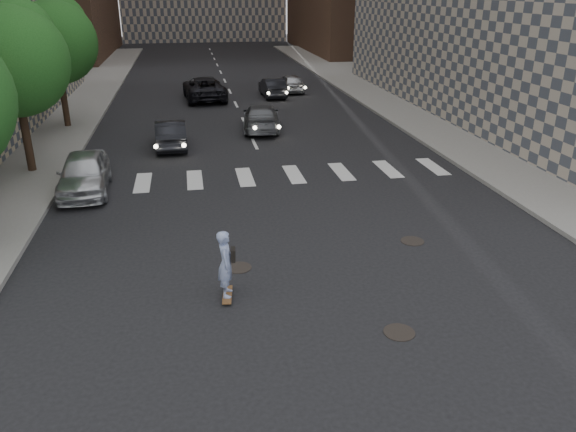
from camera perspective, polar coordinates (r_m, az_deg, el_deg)
name	(u,v)px	position (r m, az deg, el deg)	size (l,w,h in m)	color
ground	(320,283)	(14.60, 3.32, -6.80)	(160.00, 160.00, 0.00)	black
sidewalk_right	(473,108)	(37.51, 18.33, 10.41)	(13.00, 80.00, 0.15)	gray
tree_b	(14,56)	(24.50, -26.06, 14.42)	(4.20, 4.20, 6.60)	#382619
tree_c	(56,38)	(32.26, -22.47, 16.37)	(4.20, 4.20, 6.60)	#382619
manhole_a	(399,332)	(12.89, 11.23, -11.51)	(0.70, 0.70, 0.02)	black
manhole_b	(239,268)	(15.36, -5.03, -5.24)	(0.70, 0.70, 0.02)	black
manhole_c	(412,241)	(17.26, 12.52, -2.50)	(0.70, 0.70, 0.02)	black
skateboarder	(226,264)	(13.56, -6.30, -4.83)	(0.49, 0.92, 1.79)	brown
silver_sedan	(84,173)	(22.01, -20.01, 4.13)	(1.73, 4.29, 1.46)	silver
traffic_car_a	(171,134)	(27.28, -11.83, 8.18)	(1.38, 3.95, 1.30)	black
traffic_car_b	(261,117)	(30.14, -2.75, 9.98)	(1.89, 4.65, 1.35)	#5A5C62
traffic_car_c	(204,88)	(38.93, -8.52, 12.71)	(2.54, 5.50, 1.53)	black
traffic_car_d	(291,83)	(41.57, 0.29, 13.38)	(1.52, 3.78, 1.29)	#B0B2B7
traffic_car_e	(272,87)	(39.62, -1.59, 12.93)	(1.37, 3.92, 1.29)	black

